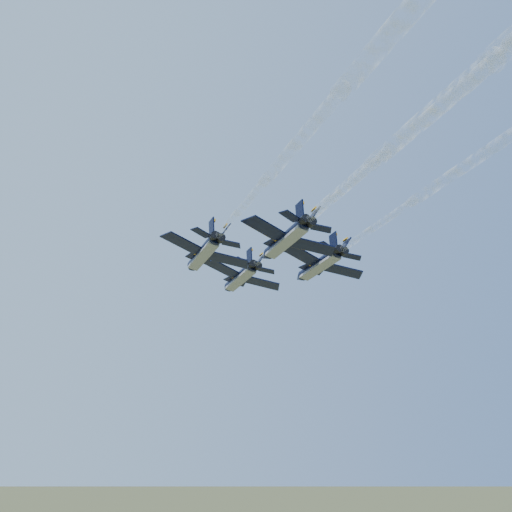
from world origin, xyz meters
name	(u,v)px	position (x,y,z in m)	size (l,w,h in m)	color
jet_lead	(240,277)	(-0.16, 8.60, 92.82)	(13.58, 18.11, 5.04)	black
jet_left	(203,253)	(-11.01, -2.43, 92.82)	(13.58, 18.11, 5.04)	black
jet_right	(319,265)	(8.07, -4.16, 92.82)	(13.58, 18.11, 5.04)	black
jet_slot	(286,239)	(-2.88, -13.67, 92.82)	(13.58, 18.11, 5.04)	black
smoke_trail_lead	(440,121)	(-6.25, -50.01, 92.86)	(10.08, 78.36, 2.74)	white
smoke_trail_left	(422,16)	(-17.09, -61.05, 92.86)	(10.08, 78.36, 2.74)	white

